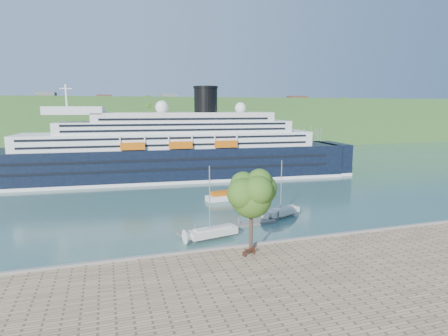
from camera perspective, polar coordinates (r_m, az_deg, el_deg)
The scene contains 10 objects.
ground at distance 53.26m, azimuth 5.91°, elevation -12.36°, with size 400.00×400.00×0.00m, color #315753.
far_hillside at distance 191.54m, azimuth -11.56°, elevation 6.84°, with size 400.00×50.00×24.00m, color #305622.
quay_coping at distance 52.68m, azimuth 6.02°, elevation -11.27°, with size 220.00×0.50×0.30m, color slate.
cruise_ship at distance 102.25m, azimuth -9.33°, elevation 5.26°, with size 112.36×16.36×25.23m, color black, non-canonical shape.
park_bench at distance 48.67m, azimuth 3.76°, elevation -12.49°, with size 1.77×0.72×1.13m, color #452013, non-canonical shape.
promenade_tree at distance 48.27m, azimuth 4.17°, elevation -6.03°, with size 7.09×7.09×11.75m, color #2D5716, non-canonical shape.
floating_pontoon at distance 62.11m, azimuth 0.69°, elevation -8.92°, with size 17.48×2.14×0.39m, color slate, non-canonical shape.
sailboat_white_near at distance 55.60m, azimuth -1.66°, elevation -5.60°, with size 8.24×2.29×10.65m, color silver, non-canonical shape.
sailboat_white_far at distance 67.81m, azimuth 9.01°, elevation -3.34°, with size 7.60×2.11×9.81m, color silver, non-canonical shape.
tender_launch at distance 79.58m, azimuth -0.29°, elevation -4.25°, with size 6.99×2.39×1.93m, color #C4580B, non-canonical shape.
Camera 1 is at (-19.87, -45.36, 19.62)m, focal length 30.00 mm.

